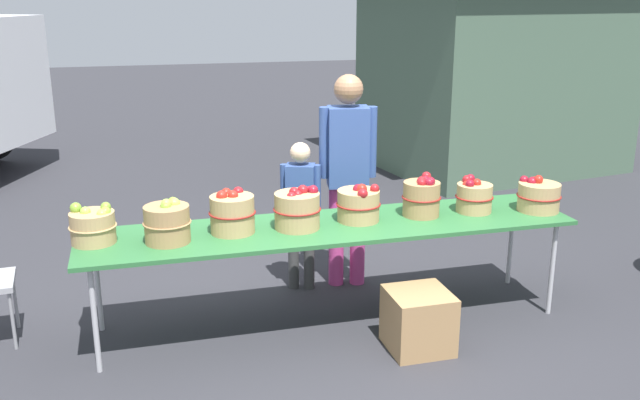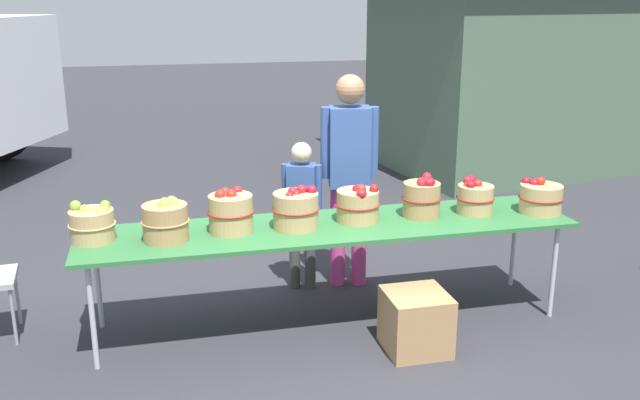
% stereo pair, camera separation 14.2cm
% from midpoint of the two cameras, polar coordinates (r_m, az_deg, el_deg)
% --- Properties ---
extents(ground_plane, '(40.00, 40.00, 0.00)m').
position_cam_midpoint_polar(ground_plane, '(5.27, 1.56, -9.80)').
color(ground_plane, '#2D2D33').
extents(market_table, '(3.50, 0.76, 0.75)m').
position_cam_midpoint_polar(market_table, '(5.00, 1.63, -2.40)').
color(market_table, '#2D6B38').
rests_on(market_table, ground).
extents(apple_basket_green_0, '(0.31, 0.31, 0.27)m').
position_cam_midpoint_polar(apple_basket_green_0, '(4.86, -17.19, -1.88)').
color(apple_basket_green_0, tan).
rests_on(apple_basket_green_0, market_table).
extents(apple_basket_green_1, '(0.32, 0.32, 0.30)m').
position_cam_midpoint_polar(apple_basket_green_1, '(4.74, -11.58, -1.70)').
color(apple_basket_green_1, '#A87F51').
rests_on(apple_basket_green_1, market_table).
extents(apple_basket_red_0, '(0.32, 0.32, 0.30)m').
position_cam_midpoint_polar(apple_basket_red_0, '(4.85, -6.42, -1.00)').
color(apple_basket_red_0, tan).
rests_on(apple_basket_red_0, market_table).
extents(apple_basket_red_1, '(0.34, 0.34, 0.30)m').
position_cam_midpoint_polar(apple_basket_red_1, '(4.89, -1.13, -0.74)').
color(apple_basket_red_1, tan).
rests_on(apple_basket_red_1, market_table).
extents(apple_basket_red_2, '(0.32, 0.32, 0.28)m').
position_cam_midpoint_polar(apple_basket_red_2, '(5.05, 3.90, -0.39)').
color(apple_basket_red_2, tan).
rests_on(apple_basket_red_2, market_table).
extents(apple_basket_red_3, '(0.29, 0.29, 0.31)m').
position_cam_midpoint_polar(apple_basket_red_3, '(5.21, 9.04, 0.18)').
color(apple_basket_red_3, '#A87F51').
rests_on(apple_basket_red_3, market_table).
extents(apple_basket_red_4, '(0.28, 0.28, 0.27)m').
position_cam_midpoint_polar(apple_basket_red_4, '(5.37, 13.18, 0.19)').
color(apple_basket_red_4, tan).
rests_on(apple_basket_red_4, market_table).
extents(apple_basket_red_5, '(0.33, 0.33, 0.27)m').
position_cam_midpoint_polar(apple_basket_red_5, '(5.52, 18.14, 0.18)').
color(apple_basket_red_5, tan).
rests_on(apple_basket_red_5, market_table).
extents(vendor_adult, '(0.45, 0.28, 1.73)m').
position_cam_midpoint_polar(vendor_adult, '(5.60, 3.12, 2.88)').
color(vendor_adult, '#CC3F8C').
rests_on(vendor_adult, ground).
extents(child_customer, '(0.31, 0.23, 1.22)m').
position_cam_midpoint_polar(child_customer, '(5.59, -0.75, -0.34)').
color(child_customer, '#3F3F3F').
rests_on(child_customer, ground).
extents(food_kiosk, '(3.91, 3.41, 2.74)m').
position_cam_midpoint_polar(food_kiosk, '(10.00, 15.18, 10.46)').
color(food_kiosk, '#47604C').
rests_on(food_kiosk, ground).
extents(produce_crate, '(0.41, 0.41, 0.41)m').
position_cam_midpoint_polar(produce_crate, '(4.85, 8.62, -9.74)').
color(produce_crate, '#A87F51').
rests_on(produce_crate, ground).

